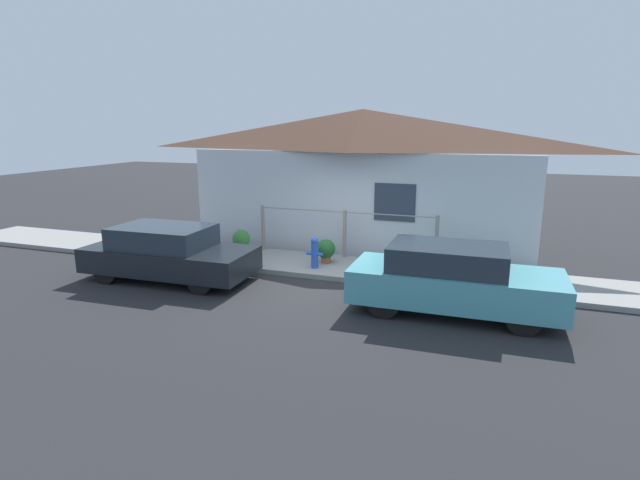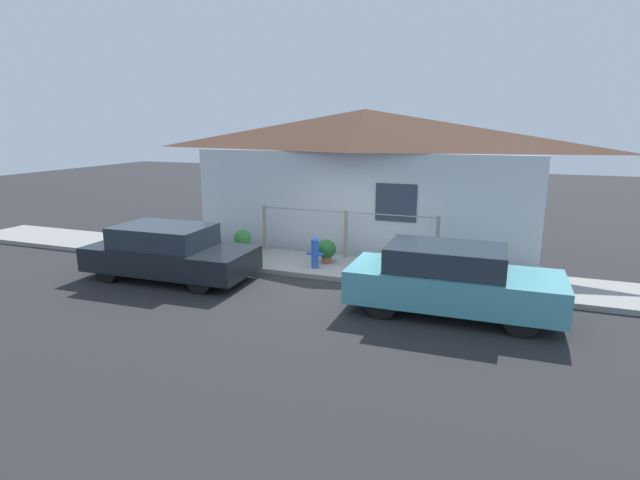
{
  "view_description": "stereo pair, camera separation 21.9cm",
  "coord_description": "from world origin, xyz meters",
  "px_view_note": "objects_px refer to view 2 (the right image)",
  "views": [
    {
      "loc": [
        3.7,
        -10.64,
        3.61
      ],
      "look_at": [
        -0.17,
        0.3,
        0.9
      ],
      "focal_mm": 28.0,
      "sensor_mm": 36.0,
      "label": 1
    },
    {
      "loc": [
        3.91,
        -10.56,
        3.61
      ],
      "look_at": [
        -0.17,
        0.3,
        0.9
      ],
      "focal_mm": 28.0,
      "sensor_mm": 36.0,
      "label": 2
    }
  ],
  "objects_px": {
    "potted_plant_by_fence": "(243,239)",
    "potted_plant_corner": "(445,262)",
    "car_left": "(169,252)",
    "car_right": "(451,280)",
    "fire_hydrant": "(315,252)",
    "potted_plant_near_hydrant": "(326,250)"
  },
  "relations": [
    {
      "from": "car_right",
      "to": "potted_plant_by_fence",
      "type": "xyz_separation_m",
      "value": [
        -5.88,
        2.4,
        -0.19
      ]
    },
    {
      "from": "car_left",
      "to": "car_right",
      "type": "distance_m",
      "value": 6.52
    },
    {
      "from": "potted_plant_near_hydrant",
      "to": "potted_plant_corner",
      "type": "bearing_deg",
      "value": 1.91
    },
    {
      "from": "car_right",
      "to": "potted_plant_by_fence",
      "type": "relative_size",
      "value": 6.29
    },
    {
      "from": "potted_plant_near_hydrant",
      "to": "car_left",
      "type": "bearing_deg",
      "value": -145.51
    },
    {
      "from": "car_right",
      "to": "fire_hydrant",
      "type": "height_order",
      "value": "car_right"
    },
    {
      "from": "car_right",
      "to": "potted_plant_corner",
      "type": "height_order",
      "value": "car_right"
    },
    {
      "from": "potted_plant_near_hydrant",
      "to": "potted_plant_corner",
      "type": "relative_size",
      "value": 1.2
    },
    {
      "from": "car_left",
      "to": "car_right",
      "type": "relative_size",
      "value": 1.0
    },
    {
      "from": "potted_plant_near_hydrant",
      "to": "potted_plant_corner",
      "type": "xyz_separation_m",
      "value": [
        2.98,
        0.1,
        -0.07
      ]
    },
    {
      "from": "fire_hydrant",
      "to": "car_right",
      "type": "bearing_deg",
      "value": -25.58
    },
    {
      "from": "potted_plant_by_fence",
      "to": "potted_plant_corner",
      "type": "relative_size",
      "value": 1.25
    },
    {
      "from": "potted_plant_near_hydrant",
      "to": "potted_plant_by_fence",
      "type": "relative_size",
      "value": 0.96
    },
    {
      "from": "car_right",
      "to": "potted_plant_by_fence",
      "type": "bearing_deg",
      "value": 157.23
    },
    {
      "from": "potted_plant_by_fence",
      "to": "potted_plant_corner",
      "type": "xyz_separation_m",
      "value": [
        5.52,
        -0.11,
        -0.09
      ]
    },
    {
      "from": "car_left",
      "to": "potted_plant_near_hydrant",
      "type": "xyz_separation_m",
      "value": [
        3.18,
        2.19,
        -0.18
      ]
    },
    {
      "from": "car_left",
      "to": "car_right",
      "type": "bearing_deg",
      "value": -1.7
    },
    {
      "from": "potted_plant_by_fence",
      "to": "potted_plant_corner",
      "type": "height_order",
      "value": "potted_plant_by_fence"
    },
    {
      "from": "car_right",
      "to": "potted_plant_near_hydrant",
      "type": "distance_m",
      "value": 4.0
    },
    {
      "from": "fire_hydrant",
      "to": "potted_plant_near_hydrant",
      "type": "bearing_deg",
      "value": 78.73
    },
    {
      "from": "fire_hydrant",
      "to": "potted_plant_corner",
      "type": "relative_size",
      "value": 1.52
    },
    {
      "from": "fire_hydrant",
      "to": "car_left",
      "type": "bearing_deg",
      "value": -151.79
    }
  ]
}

